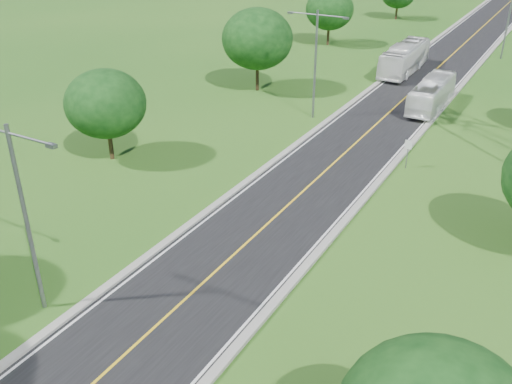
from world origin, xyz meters
TOP-DOWN VIEW (x-y plane):
  - ground at (0.00, 60.00)m, footprint 260.00×260.00m
  - road at (0.00, 66.00)m, footprint 8.00×150.00m
  - curb_left at (-4.25, 66.00)m, footprint 0.50×150.00m
  - curb_right at (4.25, 66.00)m, footprint 0.50×150.00m
  - speed_limit_sign at (5.20, 37.98)m, footprint 0.55×0.09m
  - streetlight_near_left at (-6.00, 12.00)m, footprint 5.90×0.25m
  - streetlight_mid_left at (-6.00, 45.00)m, footprint 5.90×0.25m
  - streetlight_far_right at (6.00, 78.00)m, footprint 5.90×0.25m
  - tree_lb at (-16.00, 28.00)m, footprint 6.30×6.30m
  - tree_lc at (-15.00, 50.00)m, footprint 7.56×7.56m
  - tree_ld at (-17.00, 74.00)m, footprint 6.72×6.72m
  - bus_outbound at (3.08, 53.37)m, footprint 2.53×10.43m
  - bus_inbound at (-3.19, 64.96)m, footprint 2.96×12.21m

SIDE VIEW (x-z plane):
  - ground at x=0.00m, z-range 0.00..0.00m
  - road at x=0.00m, z-range 0.00..0.06m
  - curb_left at x=-4.25m, z-range 0.00..0.22m
  - curb_right at x=4.25m, z-range 0.00..0.22m
  - bus_outbound at x=3.08m, z-range 0.06..2.96m
  - speed_limit_sign at x=5.20m, z-range 0.40..2.80m
  - bus_inbound at x=-3.19m, z-range 0.06..3.45m
  - tree_lb at x=-16.00m, z-range 0.98..8.31m
  - tree_ld at x=-17.00m, z-range 1.05..8.86m
  - tree_lc at x=-15.00m, z-range 1.18..9.97m
  - streetlight_near_left at x=-6.00m, z-range 0.94..10.94m
  - streetlight_mid_left at x=-6.00m, z-range 0.94..10.94m
  - streetlight_far_right at x=6.00m, z-range 0.94..10.94m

